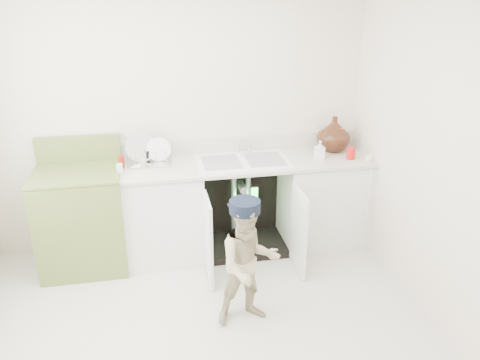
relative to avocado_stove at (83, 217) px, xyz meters
name	(u,v)px	position (x,y,z in m)	size (l,w,h in m)	color
ground	(202,335)	(0.92, -1.18, -0.48)	(3.50, 3.50, 0.00)	#B9B2A2
room_shell	(196,179)	(0.92, -1.18, 0.77)	(6.00, 5.50, 1.26)	silver
counter_run	(246,202)	(1.50, 0.03, 0.00)	(2.44, 1.02, 1.24)	white
avocado_stove	(83,217)	(0.00, 0.00, 0.00)	(0.74, 0.65, 1.15)	olive
repair_worker	(249,263)	(1.30, -1.06, 0.03)	(0.52, 0.96, 1.01)	tan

